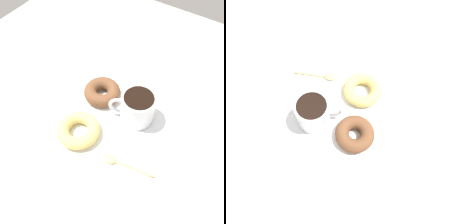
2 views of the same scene
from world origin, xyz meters
TOP-DOWN VIEW (x-y plane):
  - ground_plane at (0.00, 0.00)cm, footprint 120.00×120.00cm
  - napkin at (0.39, 1.82)cm, footprint 36.49×36.49cm
  - coffee_cup at (5.94, 5.20)cm, footprint 11.67×8.93cm
  - donut_near_cup at (-5.90, 6.28)cm, footprint 10.45×10.45cm
  - donut_far at (-3.80, -7.45)cm, footprint 11.15×11.15cm
  - spoon at (8.70, -8.97)cm, footprint 13.08×3.85cm

SIDE VIEW (x-z plane):
  - ground_plane at x=0.00cm, z-range -2.00..0.00cm
  - napkin at x=0.39cm, z-range 0.00..0.30cm
  - spoon at x=8.70cm, z-range 0.25..1.15cm
  - donut_far at x=-3.80cm, z-range 0.30..3.51cm
  - donut_near_cup at x=-5.90cm, z-range 0.30..4.01cm
  - coffee_cup at x=5.94cm, z-range 0.45..8.86cm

